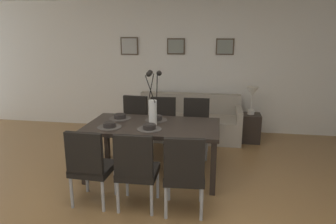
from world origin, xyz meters
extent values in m
plane|color=olive|center=(0.00, 0.00, 0.00)|extent=(9.00, 9.00, 0.00)
cube|color=white|center=(0.00, 3.25, 1.30)|extent=(9.00, 0.10, 2.60)
cube|color=black|center=(-0.20, 0.98, 0.71)|extent=(1.80, 0.97, 0.05)
cube|color=black|center=(0.64, 1.40, 0.34)|extent=(0.07, 0.07, 0.69)
cube|color=black|center=(-1.04, 1.40, 0.34)|extent=(0.07, 0.07, 0.69)
cube|color=black|center=(0.64, 0.56, 0.34)|extent=(0.07, 0.07, 0.69)
cube|color=black|center=(-1.04, 0.56, 0.34)|extent=(0.07, 0.07, 0.69)
cube|color=black|center=(-0.74, 0.17, 0.42)|extent=(0.46, 0.46, 0.08)
cube|color=black|center=(-0.75, -0.02, 0.68)|extent=(0.42, 0.08, 0.48)
cylinder|color=#9EA0A5|center=(-0.55, 0.35, 0.19)|extent=(0.04, 0.04, 0.38)
cylinder|color=#9EA0A5|center=(-0.93, 0.36, 0.19)|extent=(0.04, 0.04, 0.38)
cylinder|color=#9EA0A5|center=(-0.56, -0.03, 0.19)|extent=(0.04, 0.04, 0.38)
cylinder|color=#9EA0A5|center=(-0.94, -0.02, 0.19)|extent=(0.04, 0.04, 0.38)
cube|color=black|center=(-0.74, 1.79, 0.42)|extent=(0.47, 0.47, 0.08)
cube|color=black|center=(-0.73, 1.98, 0.68)|extent=(0.42, 0.09, 0.48)
cylinder|color=#9EA0A5|center=(-0.95, 1.62, 0.19)|extent=(0.04, 0.04, 0.38)
cylinder|color=#9EA0A5|center=(-0.57, 1.59, 0.19)|extent=(0.04, 0.04, 0.38)
cylinder|color=#9EA0A5|center=(-0.92, 2.00, 0.19)|extent=(0.04, 0.04, 0.38)
cylinder|color=#9EA0A5|center=(-0.54, 1.97, 0.19)|extent=(0.04, 0.04, 0.38)
cube|color=black|center=(-0.20, 0.17, 0.42)|extent=(0.45, 0.45, 0.08)
cube|color=black|center=(-0.20, -0.02, 0.68)|extent=(0.42, 0.07, 0.48)
cylinder|color=#9EA0A5|center=(-0.02, 0.36, 0.19)|extent=(0.04, 0.04, 0.38)
cylinder|color=#9EA0A5|center=(-0.40, 0.35, 0.19)|extent=(0.04, 0.04, 0.38)
cylinder|color=#9EA0A5|center=(-0.01, -0.02, 0.19)|extent=(0.04, 0.04, 0.38)
cylinder|color=#9EA0A5|center=(-0.39, -0.03, 0.19)|extent=(0.04, 0.04, 0.38)
cube|color=black|center=(-0.23, 1.77, 0.42)|extent=(0.47, 0.47, 0.08)
cube|color=black|center=(-0.24, 1.96, 0.68)|extent=(0.42, 0.09, 0.48)
cylinder|color=#9EA0A5|center=(-0.41, 1.57, 0.19)|extent=(0.04, 0.04, 0.38)
cylinder|color=#9EA0A5|center=(-0.03, 1.59, 0.19)|extent=(0.04, 0.04, 0.38)
cylinder|color=#9EA0A5|center=(-0.43, 1.94, 0.19)|extent=(0.04, 0.04, 0.38)
cylinder|color=#9EA0A5|center=(-0.05, 1.97, 0.19)|extent=(0.04, 0.04, 0.38)
cube|color=black|center=(0.33, 0.16, 0.42)|extent=(0.47, 0.47, 0.08)
cube|color=black|center=(0.34, -0.03, 0.68)|extent=(0.42, 0.09, 0.48)
cylinder|color=#9EA0A5|center=(0.50, 0.36, 0.19)|extent=(0.04, 0.04, 0.38)
cylinder|color=#9EA0A5|center=(0.12, 0.33, 0.19)|extent=(0.04, 0.04, 0.38)
cylinder|color=#9EA0A5|center=(0.53, -0.02, 0.19)|extent=(0.04, 0.04, 0.38)
cylinder|color=#9EA0A5|center=(0.15, -0.05, 0.19)|extent=(0.04, 0.04, 0.38)
cube|color=black|center=(0.32, 1.77, 0.42)|extent=(0.45, 0.45, 0.08)
cube|color=black|center=(0.31, 1.96, 0.68)|extent=(0.42, 0.07, 0.48)
cylinder|color=#9EA0A5|center=(0.13, 1.58, 0.19)|extent=(0.04, 0.04, 0.38)
cylinder|color=#9EA0A5|center=(0.51, 1.59, 0.19)|extent=(0.04, 0.04, 0.38)
cylinder|color=#9EA0A5|center=(0.12, 1.96, 0.19)|extent=(0.04, 0.04, 0.38)
cylinder|color=#9EA0A5|center=(0.50, 1.97, 0.19)|extent=(0.04, 0.04, 0.38)
cylinder|color=white|center=(-0.20, 0.98, 0.91)|extent=(0.11, 0.11, 0.34)
cylinder|color=black|center=(-0.15, 1.00, 1.24)|extent=(0.05, 0.12, 0.37)
sphere|color=black|center=(-0.12, 1.01, 1.44)|extent=(0.07, 0.07, 0.07)
cylinder|color=black|center=(-0.23, 1.03, 1.24)|extent=(0.08, 0.05, 0.38)
sphere|color=black|center=(-0.25, 1.06, 1.44)|extent=(0.07, 0.07, 0.07)
cylinder|color=black|center=(-0.22, 0.92, 1.24)|extent=(0.15, 0.06, 0.36)
sphere|color=black|center=(-0.23, 0.89, 1.44)|extent=(0.07, 0.07, 0.07)
cylinder|color=#4C4742|center=(-0.74, 0.76, 0.74)|extent=(0.32, 0.32, 0.01)
cylinder|color=#2D2826|center=(-0.74, 0.76, 0.78)|extent=(0.17, 0.17, 0.06)
cylinder|color=black|center=(-0.74, 0.76, 0.79)|extent=(0.13, 0.13, 0.04)
cylinder|color=#4C4742|center=(-0.74, 1.20, 0.74)|extent=(0.32, 0.32, 0.01)
cylinder|color=#2D2826|center=(-0.74, 1.20, 0.78)|extent=(0.17, 0.17, 0.06)
cylinder|color=black|center=(-0.74, 1.20, 0.79)|extent=(0.13, 0.13, 0.04)
cylinder|color=#4C4742|center=(-0.20, 0.76, 0.74)|extent=(0.32, 0.32, 0.01)
cylinder|color=#2D2826|center=(-0.20, 0.76, 0.78)|extent=(0.17, 0.17, 0.06)
cylinder|color=black|center=(-0.20, 0.76, 0.79)|extent=(0.13, 0.13, 0.04)
cylinder|color=#4C4742|center=(-0.20, 1.20, 0.74)|extent=(0.32, 0.32, 0.01)
cylinder|color=#2D2826|center=(-0.20, 1.20, 0.78)|extent=(0.17, 0.17, 0.06)
cylinder|color=black|center=(-0.20, 1.20, 0.79)|extent=(0.13, 0.13, 0.04)
cube|color=#A89E8E|center=(0.11, 2.65, 0.21)|extent=(1.98, 0.84, 0.42)
cube|color=#A89E8E|center=(0.11, 2.99, 0.61)|extent=(1.98, 0.16, 0.38)
cube|color=#A89E8E|center=(1.05, 2.65, 0.52)|extent=(0.10, 0.84, 0.20)
cube|color=#A89E8E|center=(-0.83, 2.65, 0.52)|extent=(0.10, 0.84, 0.20)
cube|color=black|center=(1.26, 2.62, 0.26)|extent=(0.36, 0.36, 0.52)
cylinder|color=beige|center=(1.26, 2.62, 0.56)|extent=(0.12, 0.12, 0.08)
cylinder|color=beige|center=(1.26, 2.62, 0.74)|extent=(0.02, 0.02, 0.30)
cone|color=silver|center=(1.26, 2.62, 0.94)|extent=(0.22, 0.22, 0.18)
cube|color=#473828|center=(-1.16, 3.18, 1.70)|extent=(0.36, 0.02, 0.36)
cube|color=#B2B2AD|center=(-1.16, 3.17, 1.70)|extent=(0.31, 0.01, 0.31)
cube|color=#473828|center=(-0.20, 3.18, 1.70)|extent=(0.35, 0.02, 0.31)
cube|color=gray|center=(-0.20, 3.17, 1.70)|extent=(0.30, 0.01, 0.26)
cube|color=#473828|center=(0.75, 3.18, 1.70)|extent=(0.35, 0.02, 0.31)
cube|color=gray|center=(0.75, 3.17, 1.70)|extent=(0.30, 0.01, 0.26)
camera|label=1|loc=(0.66, -2.91, 1.94)|focal=32.58mm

